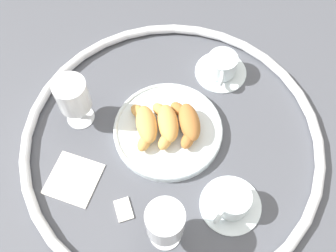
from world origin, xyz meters
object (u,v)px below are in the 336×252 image
Objects in this scene: coffee_cup_near at (232,202)px; juice_glass_left at (73,97)px; sugar_packet at (124,209)px; folded_napkin at (73,179)px; juice_glass_right at (165,223)px; croissant_extra at (145,125)px; croissant_small at (167,124)px; coffee_cup_far at (222,67)px; croissant_large at (188,123)px; pastry_plate at (168,130)px.

juice_glass_left reaches higher than coffee_cup_near.
sugar_packet is 0.45× the size of folded_napkin.
sugar_packet is (-0.20, -0.17, -0.09)m from juice_glass_left.
croissant_extra is at bearing 23.53° from juice_glass_right.
sugar_packet is at bearing 104.62° from coffee_cup_near.
croissant_small is 0.23m from coffee_cup_far.
croissant_extra is (-0.01, 0.05, 0.00)m from croissant_small.
croissant_large is at bearing 0.51° from juice_glass_right.
croissant_extra is at bearing 58.79° from coffee_cup_near.
coffee_cup_far is (0.20, -0.10, 0.01)m from pastry_plate.
croissant_extra reaches higher than folded_napkin.
coffee_cup_far is at bearing 11.88° from coffee_cup_near.
croissant_large is 0.90× the size of juice_glass_left.
coffee_cup_near is (-0.16, -0.13, -0.02)m from croissant_large.
coffee_cup_near is 2.72× the size of sugar_packet.
juice_glass_right is at bearing -179.49° from croissant_large.
pastry_plate is 0.25m from folded_napkin.
juice_glass_right is (-0.24, -0.05, 0.08)m from pastry_plate.
coffee_cup_far is 2.72× the size of sugar_packet.
coffee_cup_near reaches higher than folded_napkin.
croissant_small is at bearing 49.59° from coffee_cup_near.
croissant_large is at bearing -74.49° from pastry_plate.
juice_glass_left is at bearing 69.86° from coffee_cup_near.
juice_glass_right reaches higher than folded_napkin.
juice_glass_right is at bearing -168.14° from croissant_small.
coffee_cup_far reaches higher than pastry_plate.
pastry_plate is 0.06m from croissant_extra.
juice_glass_right reaches higher than croissant_extra.
juice_glass_left is at bearing 94.14° from croissant_large.
coffee_cup_near is 0.97× the size of juice_glass_right.
juice_glass_left reaches higher than pastry_plate.
coffee_cup_near is at bearing -130.41° from croissant_small.
croissant_large is at bearing 164.52° from coffee_cup_far.
juice_glass_left is 1.00× the size of juice_glass_right.
croissant_extra is at bearing 106.00° from croissant_large.
croissant_small is at bearing 105.84° from croissant_large.
juice_glass_right is 0.26m from folded_napkin.
croissant_large is 1.00× the size of croissant_extra.
sugar_packet is at bearing 166.42° from croissant_small.
coffee_cup_near is 0.42m from juice_glass_left.
sugar_packet is 0.14m from folded_napkin.
croissant_small reaches higher than folded_napkin.
coffee_cup_far is at bearing -25.74° from pastry_plate.
croissant_extra reaches higher than coffee_cup_far.
coffee_cup_near is 0.17m from juice_glass_right.
croissant_small is 0.22m from sugar_packet.
croissant_large is at bearing -54.47° from sugar_packet.
croissant_small is 2.57× the size of sugar_packet.
croissant_small is at bearing -47.79° from folded_napkin.
croissant_small reaches higher than coffee_cup_far.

